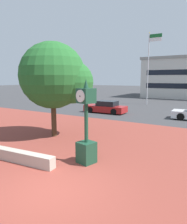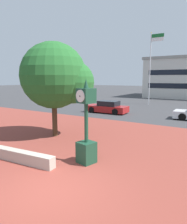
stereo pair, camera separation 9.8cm
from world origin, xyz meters
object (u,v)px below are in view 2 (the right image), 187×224
plaza_tree (58,77)px  car_street_mid (107,107)px  flagpole_primary (151,63)px  street_clock (86,130)px

plaza_tree → car_street_mid: bearing=100.7°
car_street_mid → flagpole_primary: size_ratio=0.46×
plaza_tree → street_clock: bearing=-34.3°
street_clock → plaza_tree: bearing=159.2°
street_clock → flagpole_primary: (-4.20, 22.18, 4.35)m
car_street_mid → flagpole_primary: (1.55, 9.76, 5.21)m
plaza_tree → flagpole_primary: 19.64m
street_clock → plaza_tree: 5.23m
street_clock → flagpole_primary: size_ratio=0.37×
street_clock → flagpole_primary: bearing=114.2°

